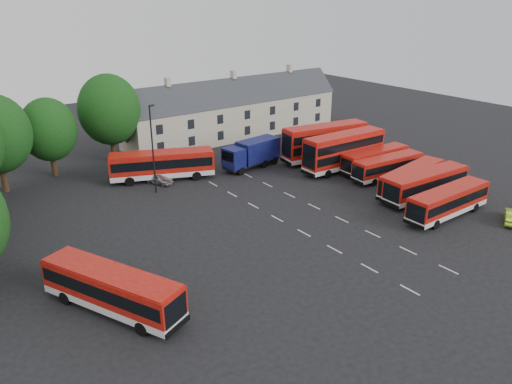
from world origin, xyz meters
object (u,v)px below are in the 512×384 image
Objects in this scene: bus_row_a at (448,200)px; bus_dd_south at (344,149)px; bus_west at (112,287)px; silver_car at (159,179)px; lamppost at (153,147)px; box_truck at (252,153)px.

bus_row_a is 0.90× the size of bus_dd_south.
bus_west reaches higher than silver_car.
silver_car is at bearing 57.42° from lamppost.
bus_west is 32.45m from box_truck.
bus_dd_south reaches higher than box_truck.
silver_car is 0.37× the size of lamppost.
lamppost reaches higher than box_truck.
bus_west is 3.08× the size of silver_car.
lamppost is (12.43, 18.69, 3.39)m from bus_west.
lamppost is at bearing -57.61° from bus_west.
lamppost reaches higher than bus_west.
bus_west is at bearing -159.48° from bus_dd_south.
silver_car is (-20.97, 9.46, -2.06)m from bus_dd_south.
bus_dd_south is 36.79m from bus_west.
bus_dd_south is 23.71m from lamppost.
bus_west is 25.27m from silver_car.
lamppost is (-1.50, -2.35, 4.67)m from silver_car.
bus_west is (-34.91, -11.58, -0.78)m from bus_dd_south.
bus_dd_south is at bearing -47.98° from box_truck.
bus_row_a is at bearing -122.02° from bus_west.
bus_dd_south is at bearing -95.62° from bus_west.
bus_west is at bearing -146.77° from silver_car.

